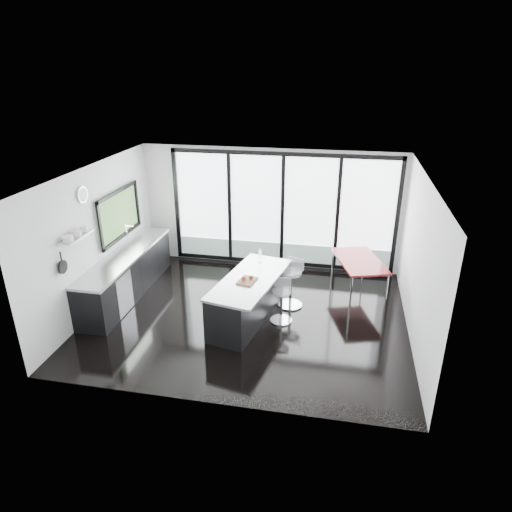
% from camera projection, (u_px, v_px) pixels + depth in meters
% --- Properties ---
extents(floor, '(6.00, 5.00, 0.00)m').
position_uv_depth(floor, '(248.00, 316.00, 8.87)').
color(floor, black).
rests_on(floor, ground).
extents(ceiling, '(6.00, 5.00, 0.00)m').
position_uv_depth(ceiling, '(247.00, 174.00, 7.76)').
color(ceiling, white).
rests_on(ceiling, wall_back).
extents(wall_back, '(6.00, 0.09, 2.80)m').
position_uv_depth(wall_back, '(281.00, 215.00, 10.54)').
color(wall_back, silver).
rests_on(wall_back, ground).
extents(wall_front, '(6.00, 0.00, 2.80)m').
position_uv_depth(wall_front, '(208.00, 320.00, 6.06)').
color(wall_front, silver).
rests_on(wall_front, ground).
extents(wall_left, '(0.26, 5.00, 2.80)m').
position_uv_depth(wall_left, '(104.00, 226.00, 9.02)').
color(wall_left, silver).
rests_on(wall_left, ground).
extents(wall_right, '(0.00, 5.00, 2.80)m').
position_uv_depth(wall_right, '(419.00, 262.00, 7.78)').
color(wall_right, silver).
rests_on(wall_right, ground).
extents(counter_cabinets, '(0.69, 3.24, 1.36)m').
position_uv_depth(counter_cabinets, '(127.00, 274.00, 9.52)').
color(counter_cabinets, black).
rests_on(counter_cabinets, floor).
extents(island, '(1.31, 2.30, 1.15)m').
position_uv_depth(island, '(247.00, 298.00, 8.59)').
color(island, black).
rests_on(island, floor).
extents(bar_stool_near, '(0.42, 0.42, 0.66)m').
position_uv_depth(bar_stool_near, '(281.00, 306.00, 8.57)').
color(bar_stool_near, silver).
rests_on(bar_stool_near, floor).
extents(bar_stool_far, '(0.64, 0.64, 0.77)m').
position_uv_depth(bar_stool_far, '(291.00, 289.00, 9.09)').
color(bar_stool_far, silver).
rests_on(bar_stool_far, floor).
extents(red_table, '(1.23, 1.63, 0.78)m').
position_uv_depth(red_table, '(358.00, 277.00, 9.58)').
color(red_table, maroon).
rests_on(red_table, floor).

